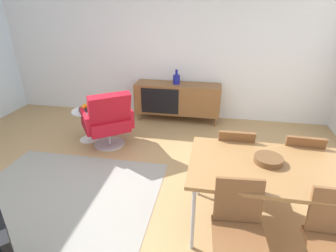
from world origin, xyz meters
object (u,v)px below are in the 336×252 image
at_px(side_table_round, 87,122).
at_px(fruit_bowl, 85,108).
at_px(dining_chair_back_right, 297,162).
at_px(dining_table, 277,170).
at_px(lounge_chair_red, 108,119).
at_px(sideboard, 177,98).
at_px(dining_chair_front_right, 335,243).
at_px(wooden_bowl_on_table, 268,160).
at_px(vase_cobalt, 176,79).
at_px(dining_chair_front_left, 238,230).
at_px(dining_chair_back_left, 233,156).

distance_m(side_table_round, fruit_bowl, 0.24).
bearing_deg(fruit_bowl, dining_chair_back_right, -17.28).
bearing_deg(dining_table, side_table_round, 150.60).
distance_m(lounge_chair_red, side_table_round, 0.49).
bearing_deg(side_table_round, dining_chair_back_right, -17.24).
relative_size(sideboard, side_table_round, 3.08).
height_order(side_table_round, fruit_bowl, fruit_bowl).
relative_size(lounge_chair_red, side_table_round, 1.82).
distance_m(sideboard, dining_chair_front_right, 3.54).
relative_size(dining_table, wooden_bowl_on_table, 6.15).
bearing_deg(vase_cobalt, lounge_chair_red, -124.78).
height_order(dining_chair_front_right, dining_chair_front_left, same).
height_order(wooden_bowl_on_table, fruit_bowl, wooden_bowl_on_table).
xyz_separation_m(sideboard, dining_chair_back_left, (0.95, -2.01, 0.03)).
distance_m(dining_table, wooden_bowl_on_table, 0.12).
distance_m(sideboard, lounge_chair_red, 1.53).
bearing_deg(fruit_bowl, dining_chair_back_left, -22.09).
distance_m(dining_chair_back_right, lounge_chair_red, 2.65).
height_order(dining_chair_back_right, lounge_chair_red, lounge_chair_red).
bearing_deg(dining_chair_front_left, dining_table, 57.60).
bearing_deg(lounge_chair_red, wooden_bowl_on_table, -31.07).
xyz_separation_m(sideboard, side_table_round, (-1.33, -1.09, -0.12)).
bearing_deg(sideboard, dining_table, -63.15).
xyz_separation_m(vase_cobalt, dining_chair_back_right, (1.67, -2.01, -0.34)).
distance_m(wooden_bowl_on_table, side_table_round, 2.97).
bearing_deg(dining_chair_back_right, dining_chair_front_left, -122.14).
relative_size(dining_chair_back_left, fruit_bowl, 4.28).
xyz_separation_m(wooden_bowl_on_table, lounge_chair_red, (-2.11, 1.27, -0.30)).
bearing_deg(dining_chair_front_right, dining_chair_back_right, 90.13).
height_order(wooden_bowl_on_table, lounge_chair_red, lounge_chair_red).
distance_m(dining_chair_front_left, lounge_chair_red, 2.63).
height_order(vase_cobalt, dining_chair_back_left, vase_cobalt).
distance_m(dining_table, dining_chair_front_left, 0.70).
relative_size(sideboard, wooden_bowl_on_table, 6.15).
bearing_deg(dining_chair_front_left, fruit_bowl, 138.08).
bearing_deg(sideboard, dining_chair_back_right, -50.66).
bearing_deg(dining_chair_back_right, vase_cobalt, 129.74).
distance_m(dining_chair_front_left, side_table_round, 3.06).
height_order(dining_chair_front_left, lounge_chair_red, lounge_chair_red).
bearing_deg(side_table_round, lounge_chair_red, -19.90).
bearing_deg(lounge_chair_red, dining_chair_back_left, -22.55).
bearing_deg(dining_table, wooden_bowl_on_table, 147.18).
height_order(dining_chair_back_left, side_table_round, dining_chair_back_left).
bearing_deg(side_table_round, wooden_bowl_on_table, -29.29).
height_order(vase_cobalt, fruit_bowl, vase_cobalt).
bearing_deg(side_table_round, sideboard, 39.15).
relative_size(sideboard, dining_chair_front_left, 1.87).
height_order(vase_cobalt, side_table_round, vase_cobalt).
distance_m(sideboard, vase_cobalt, 0.37).
xyz_separation_m(dining_table, lounge_chair_red, (-2.19, 1.32, -0.23)).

